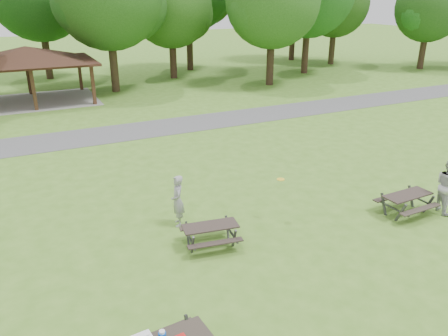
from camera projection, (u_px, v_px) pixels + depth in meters
ground at (255, 266)px, 12.05m from camera, size 160.00×160.00×0.00m
asphalt_path at (127, 132)px, 23.72m from camera, size 120.00×3.20×0.02m
pavilion at (26, 57)px, 29.29m from camera, size 8.60×7.01×3.76m
tree_row_f at (172, 9)px, 36.98m from camera, size 7.35×7.00×9.55m
tree_row_g at (273, 3)px, 33.83m from camera, size 7.77×7.40×10.25m
tree_row_i at (336, 5)px, 44.72m from camera, size 7.14×6.80×9.52m
tree_row_j at (430, 10)px, 41.88m from camera, size 6.72×6.40×8.96m
picnic_table_middle at (210, 230)px, 12.82m from camera, size 1.81×1.54×0.71m
picnic_table_far at (407, 199)px, 14.71m from camera, size 1.77×1.45×0.75m
frisbee_in_flight at (281, 179)px, 13.99m from camera, size 0.29×0.29×0.02m
frisbee_thrower at (178, 201)px, 13.89m from camera, size 0.54×0.70×1.70m
frisbee_catcher at (448, 186)px, 14.72m from camera, size 1.00×1.12×1.92m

